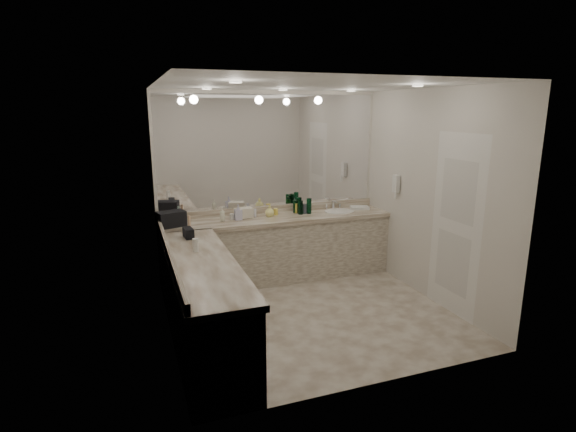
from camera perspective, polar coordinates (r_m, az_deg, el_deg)
name	(u,v)px	position (r m, az deg, el deg)	size (l,w,h in m)	color
floor	(310,313)	(5.45, 2.81, -12.16)	(3.20, 3.20, 0.00)	beige
ceiling	(313,85)	(4.92, 3.17, 16.32)	(3.20, 3.20, 0.00)	white
wall_back	(271,185)	(6.41, -2.23, 3.99)	(3.20, 0.02, 2.60)	silver
wall_left	(164,217)	(4.65, -15.49, -0.12)	(0.02, 3.00, 2.60)	silver
wall_right	(431,196)	(5.82, 17.66, 2.40)	(0.02, 3.00, 2.60)	silver
vanity_back_base	(278,250)	(6.34, -1.33, -4.30)	(3.20, 0.60, 0.84)	beige
vanity_back_top	(278,219)	(6.21, -1.33, -0.37)	(3.20, 0.64, 0.06)	beige
vanity_left_base	(203,306)	(4.69, -10.77, -11.16)	(0.60, 2.40, 0.84)	beige
vanity_left_top	(202,264)	(4.52, -10.90, -5.95)	(0.64, 2.42, 0.06)	beige
backsplash_back	(271,209)	(6.46, -2.15, 0.90)	(3.20, 0.04, 0.10)	beige
backsplash_left	(168,250)	(4.75, -14.99, -4.21)	(0.04, 3.00, 0.10)	beige
mirror_back	(270,151)	(6.33, -2.24, 8.21)	(3.12, 0.01, 1.55)	white
mirror_left	(162,170)	(4.57, -15.72, 5.69)	(0.01, 2.92, 1.55)	white
sink	(339,212)	(6.56, 6.53, 0.54)	(0.44, 0.44, 0.03)	white
faucet	(333,204)	(6.73, 5.75, 1.54)	(0.24, 0.16, 0.14)	silver
wall_phone	(396,184)	(6.35, 13.56, 4.00)	(0.06, 0.10, 0.24)	white
door	(456,226)	(5.49, 20.51, -1.14)	(0.02, 0.82, 2.10)	white
black_toiletry_bag	(171,219)	(5.85, -14.61, -0.39)	(0.34, 0.21, 0.19)	black
black_bag_spill	(188,233)	(5.30, -12.54, -2.14)	(0.09, 0.21, 0.11)	black
cream_cosmetic_case	(244,213)	(6.13, -5.65, 0.33)	(0.23, 0.14, 0.13)	silver
hand_towel	(360,208)	(6.75, 9.08, 1.06)	(0.26, 0.17, 0.04)	white
lotion_left	(195,245)	(4.78, -11.67, -3.64)	(0.06, 0.06, 0.14)	white
soap_bottle_a	(222,214)	(6.00, -8.35, 0.20)	(0.07, 0.07, 0.18)	white
soap_bottle_b	(238,212)	(6.04, -6.34, 0.48)	(0.09, 0.10, 0.21)	silver
soap_bottle_c	(270,211)	(6.20, -2.35, 0.67)	(0.13, 0.13, 0.16)	#FFF78A
green_bottle_0	(296,206)	(6.43, 0.96, 1.23)	(0.07, 0.07, 0.18)	#084321
green_bottle_1	(309,206)	(6.38, 2.69, 1.29)	(0.07, 0.07, 0.22)	#084321
green_bottle_2	(299,205)	(6.44, 1.42, 1.42)	(0.07, 0.07, 0.22)	#084321
green_bottle_3	(300,208)	(6.33, 1.60, 1.08)	(0.07, 0.07, 0.19)	#084321
green_bottle_4	(299,206)	(6.41, 1.42, 1.26)	(0.06, 0.06, 0.20)	#084321
amenity_bottle_0	(232,216)	(6.10, -7.12, -0.06)	(0.06, 0.06, 0.08)	white
amenity_bottle_1	(305,209)	(6.38, 2.12, 0.94)	(0.06, 0.06, 0.14)	#3F3F4C
amenity_bottle_2	(189,221)	(5.86, -12.43, -0.57)	(0.04, 0.04, 0.13)	#E0B28C
amenity_bottle_3	(276,212)	(6.31, -1.57, 0.55)	(0.06, 0.06, 0.09)	#F2D84C
amenity_bottle_4	(296,208)	(6.42, 1.05, 1.02)	(0.05, 0.05, 0.14)	#F2D84C
amenity_bottle_5	(182,218)	(6.00, -13.31, -0.22)	(0.04, 0.04, 0.14)	silver
amenity_bottle_6	(255,213)	(6.20, -4.21, 0.42)	(0.04, 0.04, 0.11)	silver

